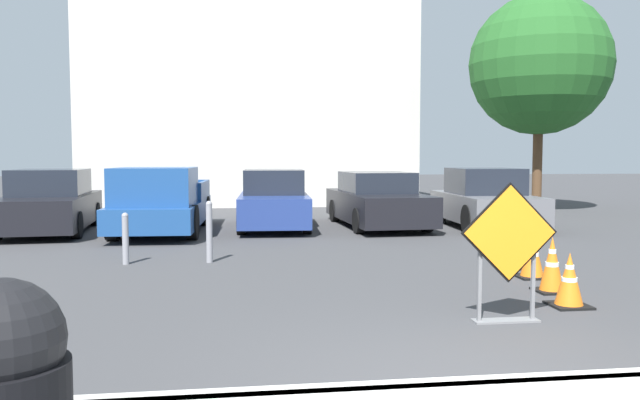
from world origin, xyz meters
TOP-DOWN VIEW (x-y plane):
  - ground_plane at (0.00, 10.00)m, footprint 96.00×96.00m
  - curb_lip at (0.00, 0.00)m, footprint 22.42×0.20m
  - road_closed_sign at (1.23, 2.06)m, footprint 1.12×0.20m
  - traffic_cone_nearest at (2.31, 2.67)m, footprint 0.46×0.46m
  - traffic_cone_second at (2.52, 3.48)m, footprint 0.44×0.44m
  - traffic_cone_third at (2.73, 4.49)m, footprint 0.48×0.48m
  - traffic_cone_fourth at (2.83, 5.27)m, footprint 0.42×0.42m
  - parked_car_nearest at (-6.34, 11.55)m, footprint 2.16×4.60m
  - pickup_truck at (-3.59, 10.87)m, footprint 2.15×5.08m
  - parked_car_second at (-0.82, 11.75)m, footprint 1.95×4.36m
  - parked_car_third at (1.94, 11.73)m, footprint 2.09×4.72m
  - parked_car_fourth at (4.70, 11.12)m, footprint 2.07×4.16m
  - bollard_nearest at (-2.27, 6.55)m, footprint 0.12×0.12m
  - bollard_second at (-3.70, 6.55)m, footprint 0.12×0.12m
  - building_facade_backdrop at (-1.20, 20.72)m, footprint 12.51×5.00m
  - street_tree_behind_lot at (8.33, 15.44)m, footprint 4.68×4.68m

SIDE VIEW (x-z plane):
  - ground_plane at x=0.00m, z-range 0.00..0.00m
  - curb_lip at x=0.00m, z-range 0.00..0.14m
  - traffic_cone_fourth at x=2.83m, z-range -0.01..0.64m
  - traffic_cone_nearest at x=2.31m, z-range -0.01..0.67m
  - traffic_cone_third at x=2.73m, z-range -0.01..0.71m
  - traffic_cone_second at x=2.52m, z-range -0.01..0.76m
  - bollard_second at x=-3.70m, z-range 0.03..0.93m
  - bollard_nearest at x=-2.27m, z-range 0.03..1.12m
  - parked_car_third at x=1.94m, z-range -0.05..1.40m
  - parked_car_second at x=-0.82m, z-range -0.07..1.46m
  - parked_car_nearest at x=-6.34m, z-range -0.07..1.48m
  - parked_car_fourth at x=4.70m, z-range -0.07..1.49m
  - pickup_truck at x=-3.59m, z-range -0.08..1.54m
  - road_closed_sign at x=1.23m, z-range 0.09..1.67m
  - building_facade_backdrop at x=-1.20m, z-range 0.00..8.28m
  - street_tree_behind_lot at x=8.33m, z-range 1.29..8.56m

